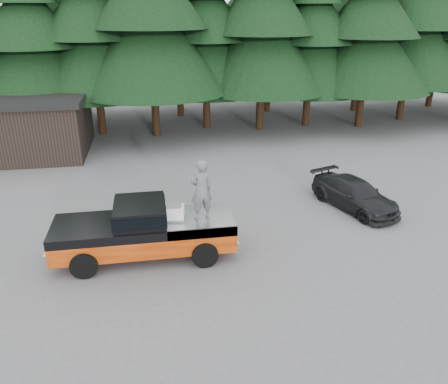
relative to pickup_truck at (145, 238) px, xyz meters
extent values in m
plane|color=#4F4F52|center=(1.78, 0.68, -0.67)|extent=(120.00, 120.00, 0.00)
cube|color=black|center=(-0.10, 0.00, 0.96)|extent=(1.66, 1.90, 0.59)
cube|color=white|center=(0.99, -0.13, 0.88)|extent=(0.69, 0.60, 0.43)
imported|color=#55585D|center=(1.86, -0.25, 1.67)|extent=(0.82, 0.63, 2.01)
imported|color=black|center=(8.48, 2.41, -0.07)|extent=(2.91, 4.42, 1.19)
cube|color=black|center=(-7.22, 12.68, 0.83)|extent=(8.00, 6.00, 3.00)
cube|color=black|center=(-7.22, 12.68, 2.48)|extent=(8.40, 6.40, 0.30)
camera|label=1|loc=(0.43, -12.89, 6.92)|focal=35.00mm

